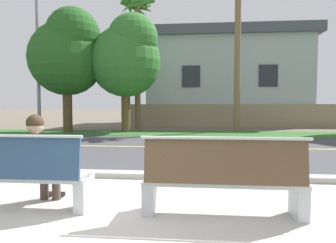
{
  "coord_description": "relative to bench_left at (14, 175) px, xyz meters",
  "views": [
    {
      "loc": [
        1.04,
        -3.25,
        1.38
      ],
      "look_at": [
        0.36,
        3.53,
        1.0
      ],
      "focal_mm": 32.79,
      "sensor_mm": 36.0,
      "label": 1
    }
  ],
  "objects": [
    {
      "name": "shade_tree_far_left",
      "position": [
        -3.98,
        10.83,
        3.44
      ],
      "size": [
        3.65,
        3.65,
        6.02
      ],
      "color": "brown",
      "rests_on": "ground_plane"
    },
    {
      "name": "streetlamp",
      "position": [
        -5.26,
        10.52,
        3.74
      ],
      "size": [
        0.24,
        2.1,
        7.38
      ],
      "color": "gray",
      "rests_on": "ground_plane"
    },
    {
      "name": "shade_tree_left",
      "position": [
        -1.13,
        11.21,
        3.29
      ],
      "size": [
        3.5,
        3.5,
        5.78
      ],
      "color": "brown",
      "rests_on": "ground_plane"
    },
    {
      "name": "palm_tree_tall",
      "position": [
        4.34,
        12.43,
        6.14
      ],
      "size": [
        2.09,
        1.98,
        8.22
      ],
      "color": "brown",
      "rests_on": "ground_plane"
    },
    {
      "name": "bench_right",
      "position": [
        2.68,
        0.0,
        0.0
      ],
      "size": [
        1.96,
        0.48,
        1.01
      ],
      "color": "silver",
      "rests_on": "ground_plane"
    },
    {
      "name": "house_across_street",
      "position": [
        4.18,
        18.27,
        2.69
      ],
      "size": [
        10.95,
        6.91,
        6.21
      ],
      "color": "#A3ADB2",
      "rests_on": "ground_plane"
    },
    {
      "name": "sidewalk_pavement",
      "position": [
        1.34,
        -0.06,
        -0.46
      ],
      "size": [
        44.0,
        3.6,
        0.01
      ],
      "primitive_type": "cube",
      "color": "#B7B2A8",
      "rests_on": "ground_plane"
    },
    {
      "name": "street_asphalt",
      "position": [
        1.34,
        6.04,
        -0.46
      ],
      "size": [
        52.0,
        8.0,
        0.01
      ],
      "primitive_type": "cube",
      "color": "#424247",
      "rests_on": "ground_plane"
    },
    {
      "name": "road_centre_line",
      "position": [
        1.34,
        6.04,
        -0.45
      ],
      "size": [
        48.0,
        0.14,
        0.01
      ],
      "primitive_type": "cube",
      "color": "#E0CC4C",
      "rests_on": "ground_plane"
    },
    {
      "name": "ground_plane",
      "position": [
        1.34,
        7.54,
        -0.46
      ],
      "size": [
        140.0,
        140.0,
        0.0
      ],
      "primitive_type": "plane",
      "color": "#665B4C"
    },
    {
      "name": "curb_edge",
      "position": [
        1.34,
        1.89,
        -0.41
      ],
      "size": [
        44.0,
        0.3,
        0.11
      ],
      "primitive_type": "cube",
      "color": "#ADA89E",
      "rests_on": "ground_plane"
    },
    {
      "name": "palm_tree_short",
      "position": [
        -0.99,
        13.04,
        5.53
      ],
      "size": [
        2.09,
        1.98,
        7.45
      ],
      "color": "brown",
      "rests_on": "ground_plane"
    },
    {
      "name": "bench_left",
      "position": [
        0.0,
        0.0,
        0.0
      ],
      "size": [
        1.96,
        0.48,
        1.01
      ],
      "color": "silver",
      "rests_on": "ground_plane"
    },
    {
      "name": "far_verge_grass",
      "position": [
        1.34,
        10.73,
        -0.45
      ],
      "size": [
        48.0,
        2.8,
        0.02
      ],
      "primitive_type": "cube",
      "color": "#2D6026",
      "rests_on": "ground_plane"
    },
    {
      "name": "seated_person_grey",
      "position": [
        0.26,
        0.17,
        0.21
      ],
      "size": [
        0.52,
        0.68,
        1.25
      ],
      "color": "#47382D",
      "rests_on": "ground_plane"
    },
    {
      "name": "garden_wall",
      "position": [
        4.53,
        15.08,
        0.24
      ],
      "size": [
        13.0,
        0.36,
        1.4
      ],
      "primitive_type": "cube",
      "color": "gray",
      "rests_on": "ground_plane"
    }
  ]
}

